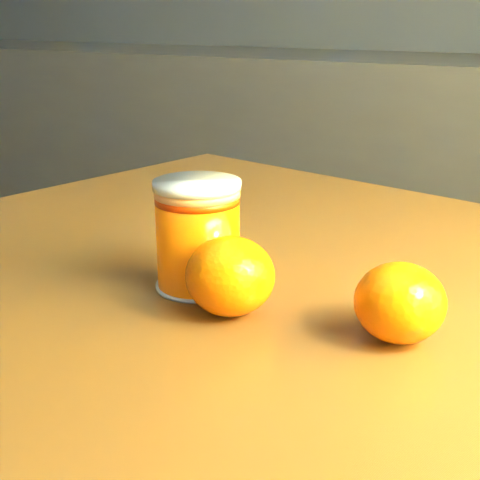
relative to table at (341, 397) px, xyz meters
The scene contains 5 objects.
kitchen_counter 1.76m from the table, 124.32° to the left, with size 3.15×0.60×0.90m, color #424246.
table is the anchor object (origin of this frame).
juice_glass 0.20m from the table, 157.34° to the right, with size 0.08×0.08×0.09m.
orange_front 0.17m from the table, 129.06° to the right, with size 0.07×0.07×0.06m, color #FF6D05.
orange_back 0.16m from the table, 40.16° to the right, with size 0.07×0.07×0.06m, color #FF6D05.
Camera 1 is at (1.19, -0.49, 1.02)m, focal length 50.00 mm.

